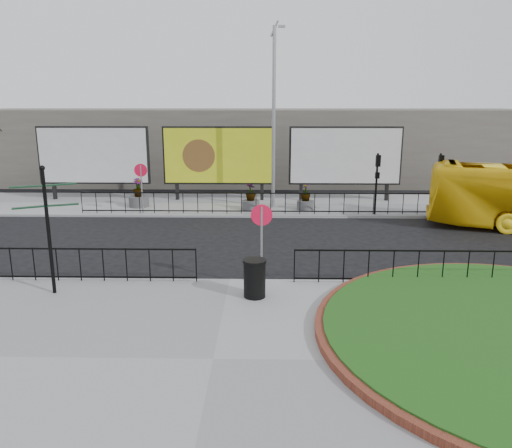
{
  "coord_description": "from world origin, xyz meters",
  "views": [
    {
      "loc": [
        1.12,
        -14.74,
        5.52
      ],
      "look_at": [
        0.78,
        2.17,
        1.37
      ],
      "focal_mm": 35.0,
      "sensor_mm": 36.0,
      "label": 1
    }
  ],
  "objects_px": {
    "litter_bin": "(255,278)",
    "planter_a": "(139,197)",
    "billboard_mid": "(219,156)",
    "fingerpost_sign": "(47,218)",
    "lamp_post": "(274,116)",
    "planter_c": "(305,200)",
    "planter_b": "(251,200)"
  },
  "relations": [
    {
      "from": "billboard_mid",
      "to": "planter_c",
      "type": "distance_m",
      "value": 5.66
    },
    {
      "from": "planter_a",
      "to": "planter_c",
      "type": "relative_size",
      "value": 1.12
    },
    {
      "from": "billboard_mid",
      "to": "litter_bin",
      "type": "distance_m",
      "value": 14.72
    },
    {
      "from": "fingerpost_sign",
      "to": "planter_c",
      "type": "relative_size",
      "value": 2.76
    },
    {
      "from": "lamp_post",
      "to": "planter_c",
      "type": "height_order",
      "value": "lamp_post"
    },
    {
      "from": "lamp_post",
      "to": "fingerpost_sign",
      "type": "distance_m",
      "value": 14.1
    },
    {
      "from": "litter_bin",
      "to": "planter_a",
      "type": "relative_size",
      "value": 0.73
    },
    {
      "from": "planter_a",
      "to": "lamp_post",
      "type": "bearing_deg",
      "value": 0.0
    },
    {
      "from": "litter_bin",
      "to": "planter_c",
      "type": "distance_m",
      "value": 12.13
    },
    {
      "from": "planter_b",
      "to": "planter_c",
      "type": "xyz_separation_m",
      "value": [
        2.82,
        0.04,
        -0.01
      ]
    },
    {
      "from": "fingerpost_sign",
      "to": "litter_bin",
      "type": "relative_size",
      "value": 3.38
    },
    {
      "from": "lamp_post",
      "to": "litter_bin",
      "type": "xyz_separation_m",
      "value": [
        -0.69,
        -12.44,
        -4.15
      ]
    },
    {
      "from": "litter_bin",
      "to": "planter_a",
      "type": "height_order",
      "value": "planter_a"
    },
    {
      "from": "litter_bin",
      "to": "planter_a",
      "type": "distance_m",
      "value": 13.99
    },
    {
      "from": "litter_bin",
      "to": "fingerpost_sign",
      "type": "bearing_deg",
      "value": 178.18
    },
    {
      "from": "fingerpost_sign",
      "to": "planter_a",
      "type": "height_order",
      "value": "fingerpost_sign"
    },
    {
      "from": "planter_a",
      "to": "planter_c",
      "type": "distance_m",
      "value": 8.77
    },
    {
      "from": "planter_a",
      "to": "fingerpost_sign",
      "type": "bearing_deg",
      "value": -87.3
    },
    {
      "from": "billboard_mid",
      "to": "planter_a",
      "type": "xyz_separation_m",
      "value": [
        -4.09,
        -1.97,
        -1.96
      ]
    },
    {
      "from": "planter_b",
      "to": "billboard_mid",
      "type": "bearing_deg",
      "value": 125.8
    },
    {
      "from": "lamp_post",
      "to": "litter_bin",
      "type": "bearing_deg",
      "value": -93.19
    },
    {
      "from": "planter_a",
      "to": "planter_c",
      "type": "height_order",
      "value": "planter_a"
    },
    {
      "from": "lamp_post",
      "to": "litter_bin",
      "type": "relative_size",
      "value": 8.39
    },
    {
      "from": "lamp_post",
      "to": "planter_a",
      "type": "height_order",
      "value": "lamp_post"
    },
    {
      "from": "lamp_post",
      "to": "planter_b",
      "type": "xyz_separation_m",
      "value": [
        -1.16,
        -0.58,
        -4.2
      ]
    },
    {
      "from": "lamp_post",
      "to": "planter_b",
      "type": "bearing_deg",
      "value": -153.37
    },
    {
      "from": "billboard_mid",
      "to": "fingerpost_sign",
      "type": "bearing_deg",
      "value": -103.87
    },
    {
      "from": "billboard_mid",
      "to": "planter_b",
      "type": "height_order",
      "value": "billboard_mid"
    },
    {
      "from": "fingerpost_sign",
      "to": "billboard_mid",
      "type": "bearing_deg",
      "value": 54.68
    },
    {
      "from": "fingerpost_sign",
      "to": "litter_bin",
      "type": "xyz_separation_m",
      "value": [
        5.83,
        -0.19,
        -1.69
      ]
    },
    {
      "from": "billboard_mid",
      "to": "litter_bin",
      "type": "bearing_deg",
      "value": -80.88
    },
    {
      "from": "litter_bin",
      "to": "planter_b",
      "type": "relative_size",
      "value": 0.8
    }
  ]
}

